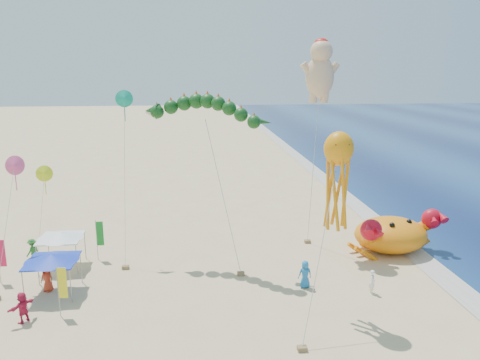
% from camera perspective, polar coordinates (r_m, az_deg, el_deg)
% --- Properties ---
extents(ground, '(320.00, 320.00, 0.00)m').
position_cam_1_polar(ground, '(33.87, 3.79, -11.47)').
color(ground, '#D1B784').
rests_on(ground, ground).
extents(foam_strip, '(320.00, 320.00, 0.00)m').
position_cam_1_polar(foam_strip, '(37.66, 22.38, -9.85)').
color(foam_strip, silver).
rests_on(foam_strip, ground).
extents(crab_inflatable, '(7.80, 6.42, 3.42)m').
position_cam_1_polar(crab_inflatable, '(39.18, 17.97, -6.23)').
color(crab_inflatable, orange).
rests_on(crab_inflatable, ground).
extents(dragon_kite, '(9.30, 5.97, 12.16)m').
position_cam_1_polar(dragon_kite, '(33.75, -4.50, 8.08)').
color(dragon_kite, '#103D14').
rests_on(dragon_kite, ground).
extents(cherub_kite, '(2.20, 1.95, 16.50)m').
position_cam_1_polar(cherub_kite, '(37.35, 9.75, 13.17)').
color(cherub_kite, '#EAB98E').
rests_on(cherub_kite, ground).
extents(octopus_kite, '(3.81, 4.93, 10.86)m').
position_cam_1_polar(octopus_kite, '(26.94, 11.79, 0.77)').
color(octopus_kite, orange).
rests_on(octopus_kite, ground).
extents(canopy_blue, '(3.37, 3.37, 2.71)m').
position_cam_1_polar(canopy_blue, '(32.63, -21.97, -8.80)').
color(canopy_blue, gray).
rests_on(canopy_blue, ground).
extents(canopy_white, '(3.25, 3.25, 2.71)m').
position_cam_1_polar(canopy_white, '(36.60, -21.04, -6.32)').
color(canopy_white, gray).
rests_on(canopy_white, ground).
extents(feather_flags, '(6.44, 8.43, 3.20)m').
position_cam_1_polar(feather_flags, '(33.53, -23.30, -9.11)').
color(feather_flags, gray).
rests_on(feather_flags, ground).
extents(beachgoers, '(24.31, 10.49, 1.87)m').
position_cam_1_polar(beachgoers, '(32.48, -15.90, -11.36)').
color(beachgoers, red).
rests_on(beachgoers, ground).
extents(small_kites, '(8.21, 9.60, 12.75)m').
position_cam_1_polar(small_kites, '(36.53, -20.75, 2.46)').
color(small_kites, '#D7E919').
rests_on(small_kites, ground).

